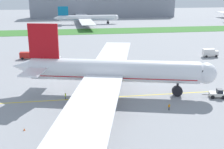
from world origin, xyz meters
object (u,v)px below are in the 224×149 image
Objects in this scene: parked_airliner_far_left at (86,18)px; pushback_tug at (218,94)px; service_truck_fuel_bowser at (210,53)px; traffic_cone_port_wing at (24,129)px; service_truck_catering_van at (27,55)px; airliner_foreground at (111,71)px; ground_crew_marshaller_front at (169,106)px; ground_crew_wingwalker_port at (65,95)px; traffic_cone_near_nose at (54,133)px.

pushback_tug is at bearing -81.58° from parked_airliner_far_left.
parked_airliner_far_left is (-22.44, 151.67, 3.40)m from pushback_tug.
service_truck_fuel_bowser is at bearing 65.53° from pushback_tug.
service_truck_catering_van is (-6.46, 58.90, 1.16)m from traffic_cone_port_wing.
ground_crew_marshaller_front is (11.24, -12.42, -5.06)m from airliner_foreground.
parked_airliner_far_left reaches higher than pushback_tug.
ground_crew_wingwalker_port is 0.27× the size of service_truck_fuel_bowser.
airliner_foreground is 139.99× the size of traffic_cone_near_nose.
service_truck_fuel_bowser is (44.40, 34.15, -4.32)m from airliner_foreground.
traffic_cone_near_nose is 0.01× the size of parked_airliner_far_left.
airliner_foreground is at bearing 132.15° from ground_crew_marshaller_front.
ground_crew_marshaller_front is at bearing -23.88° from ground_crew_wingwalker_port.
service_truck_fuel_bowser is 1.06× the size of service_truck_catering_van.
parked_airliner_far_left is at bearing 74.21° from service_truck_catering_van.
traffic_cone_port_wing is (-45.20, -10.54, -0.70)m from pushback_tug.
service_truck_fuel_bowser is at bearing -6.06° from service_truck_catering_van.
parked_airliner_far_left reaches higher than service_truck_fuel_bowser.
ground_crew_marshaller_front is 0.27× the size of service_truck_catering_van.
ground_crew_marshaller_front is 26.05m from traffic_cone_near_nose.
ground_crew_marshaller_front is 0.02× the size of parked_airliner_far_left.
service_truck_catering_van is at bearing 124.49° from ground_crew_marshaller_front.
parked_airliner_far_left is (14.92, 147.23, 3.39)m from ground_crew_wingwalker_port.
airliner_foreground is 144.96m from parked_airliner_far_left.
ground_crew_marshaller_front is 65.55m from service_truck_catering_van.
parked_airliner_far_left is (17.05, 164.79, 4.10)m from traffic_cone_near_nose.
pushback_tug is 0.07× the size of parked_airliner_far_left.
traffic_cone_near_nose is at bearing -78.80° from service_truck_catering_van.
ground_crew_wingwalker_port is at bearing -168.67° from airliner_foreground.
traffic_cone_near_nose is 0.10× the size of service_truck_fuel_bowser.
ground_crew_marshaller_front is 31.05m from traffic_cone_port_wing.
airliner_foreground reaches higher than service_truck_catering_van.
ground_crew_marshaller_front is at bearing -55.51° from service_truck_catering_van.
pushback_tug is 9.61× the size of traffic_cone_near_nose.
airliner_foreground is 50.00× the size of ground_crew_wingwalker_port.
ground_crew_wingwalker_port is at bearing -71.97° from service_truck_catering_van.
pushback_tug is 15.61m from ground_crew_marshaller_front.
airliner_foreground is 14.17× the size of service_truck_catering_van.
airliner_foreground reaches higher than traffic_cone_near_nose.
service_truck_catering_van is at bearing 136.89° from pushback_tug.
service_truck_catering_van is 0.07× the size of parked_airliner_far_left.
ground_crew_marshaller_front is 157.56m from parked_airliner_far_left.
ground_crew_wingwalker_port is 16.91m from traffic_cone_port_wing.
parked_airliner_far_left reaches higher than service_truck_catering_van.
parked_airliner_far_left is at bearing 110.34° from service_truck_fuel_bowser.
ground_crew_wingwalker_port is at bearing 156.12° from ground_crew_marshaller_front.
airliner_foreground is 17.50m from ground_crew_marshaller_front.
traffic_cone_near_nose is at bearing -161.61° from pushback_tug.
pushback_tug is at bearing 13.12° from traffic_cone_port_wing.
pushback_tug reaches higher than traffic_cone_near_nose.
parked_airliner_far_left is (-41.05, 110.76, 2.69)m from service_truck_fuel_bowser.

